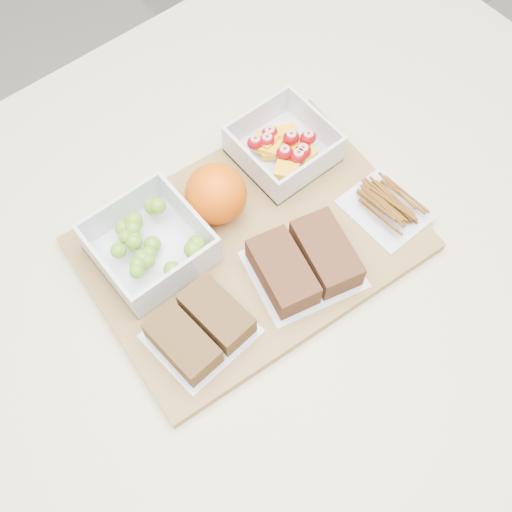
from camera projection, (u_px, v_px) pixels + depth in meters
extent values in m
plane|color=gray|center=(256.00, 416.00, 1.65)|extent=(4.00, 4.00, 0.00)
cube|color=beige|center=(256.00, 361.00, 1.25)|extent=(1.20, 0.90, 0.90)
cube|color=olive|center=(251.00, 244.00, 0.85)|extent=(0.44, 0.33, 0.02)
cube|color=silver|center=(152.00, 253.00, 0.83)|extent=(0.13, 0.13, 0.01)
cube|color=silver|center=(121.00, 210.00, 0.83)|extent=(0.13, 0.01, 0.06)
cube|color=silver|center=(179.00, 279.00, 0.79)|extent=(0.13, 0.01, 0.06)
cube|color=silver|center=(190.00, 216.00, 0.83)|extent=(0.01, 0.12, 0.06)
cube|color=silver|center=(107.00, 272.00, 0.79)|extent=(0.01, 0.12, 0.06)
sphere|color=#629A20|center=(142.00, 258.00, 0.81)|extent=(0.02, 0.02, 0.02)
sphere|color=#629A20|center=(138.00, 265.00, 0.79)|extent=(0.02, 0.02, 0.02)
sphere|color=#629A20|center=(133.00, 229.00, 0.82)|extent=(0.02, 0.02, 0.02)
sphere|color=#629A20|center=(152.00, 244.00, 0.82)|extent=(0.02, 0.02, 0.02)
sphere|color=#629A20|center=(118.00, 251.00, 0.80)|extent=(0.02, 0.02, 0.02)
sphere|color=#629A20|center=(149.00, 253.00, 0.81)|extent=(0.02, 0.02, 0.02)
sphere|color=#629A20|center=(125.00, 237.00, 0.81)|extent=(0.02, 0.02, 0.02)
sphere|color=#629A20|center=(193.00, 250.00, 0.80)|extent=(0.02, 0.02, 0.02)
sphere|color=#629A20|center=(153.00, 206.00, 0.83)|extent=(0.02, 0.02, 0.02)
sphere|color=#629A20|center=(134.00, 221.00, 0.82)|extent=(0.02, 0.02, 0.02)
sphere|color=#629A20|center=(137.00, 271.00, 0.79)|extent=(0.02, 0.02, 0.02)
sphere|color=#629A20|center=(158.00, 206.00, 0.83)|extent=(0.02, 0.02, 0.02)
sphere|color=#629A20|center=(172.00, 270.00, 0.80)|extent=(0.02, 0.02, 0.02)
sphere|color=#629A20|center=(135.00, 224.00, 0.82)|extent=(0.02, 0.02, 0.02)
sphere|color=#629A20|center=(134.00, 242.00, 0.81)|extent=(0.02, 0.02, 0.02)
sphere|color=#629A20|center=(131.00, 221.00, 0.82)|extent=(0.02, 0.02, 0.02)
sphere|color=#629A20|center=(197.00, 244.00, 0.80)|extent=(0.02, 0.02, 0.02)
sphere|color=#629A20|center=(196.00, 252.00, 0.82)|extent=(0.02, 0.02, 0.02)
sphere|color=#629A20|center=(134.00, 237.00, 0.82)|extent=(0.02, 0.02, 0.02)
sphere|color=#629A20|center=(148.00, 261.00, 0.80)|extent=(0.02, 0.02, 0.02)
sphere|color=#629A20|center=(124.00, 228.00, 0.82)|extent=(0.02, 0.02, 0.02)
cube|color=silver|center=(283.00, 154.00, 0.91)|extent=(0.12, 0.12, 0.00)
cube|color=silver|center=(257.00, 118.00, 0.91)|extent=(0.12, 0.00, 0.05)
cube|color=silver|center=(312.00, 171.00, 0.87)|extent=(0.12, 0.00, 0.05)
cube|color=silver|center=(315.00, 123.00, 0.90)|extent=(0.00, 0.11, 0.05)
cube|color=silver|center=(251.00, 166.00, 0.87)|extent=(0.00, 0.11, 0.05)
cube|color=#F7A70D|center=(294.00, 155.00, 0.89)|extent=(0.03, 0.04, 0.01)
cube|color=#F7A70D|center=(268.00, 143.00, 0.90)|extent=(0.04, 0.05, 0.01)
cube|color=#F7A70D|center=(287.00, 143.00, 0.90)|extent=(0.04, 0.05, 0.01)
cube|color=#F7A70D|center=(288.00, 136.00, 0.91)|extent=(0.04, 0.04, 0.01)
cube|color=#F7A70D|center=(268.00, 146.00, 0.89)|extent=(0.04, 0.04, 0.01)
cube|color=#F7A70D|center=(267.00, 140.00, 0.89)|extent=(0.03, 0.03, 0.01)
cube|color=#F7A70D|center=(287.00, 171.00, 0.87)|extent=(0.04, 0.04, 0.01)
cube|color=#F7A70D|center=(303.00, 154.00, 0.89)|extent=(0.03, 0.03, 0.01)
cube|color=#F7A70D|center=(272.00, 151.00, 0.90)|extent=(0.04, 0.04, 0.01)
ellipsoid|color=#A60814|center=(291.00, 138.00, 0.89)|extent=(0.02, 0.02, 0.02)
ellipsoid|color=#A60814|center=(303.00, 151.00, 0.88)|extent=(0.02, 0.02, 0.02)
ellipsoid|color=#A60814|center=(255.00, 142.00, 0.88)|extent=(0.02, 0.02, 0.02)
ellipsoid|color=#A60814|center=(308.00, 137.00, 0.89)|extent=(0.02, 0.02, 0.02)
ellipsoid|color=#A60814|center=(267.00, 141.00, 0.89)|extent=(0.02, 0.02, 0.02)
ellipsoid|color=#A60814|center=(298.00, 156.00, 0.87)|extent=(0.02, 0.02, 0.02)
ellipsoid|color=#A60814|center=(285.00, 153.00, 0.88)|extent=(0.02, 0.02, 0.02)
ellipsoid|color=#A60814|center=(270.00, 133.00, 0.89)|extent=(0.02, 0.02, 0.02)
sphere|color=#E95805|center=(216.00, 194.00, 0.83)|extent=(0.08, 0.08, 0.08)
cube|color=silver|center=(201.00, 334.00, 0.78)|extent=(0.13, 0.11, 0.00)
cube|color=brown|center=(183.00, 343.00, 0.76)|extent=(0.06, 0.09, 0.03)
cube|color=brown|center=(217.00, 314.00, 0.78)|extent=(0.06, 0.09, 0.03)
cube|color=silver|center=(303.00, 270.00, 0.83)|extent=(0.16, 0.15, 0.00)
cube|color=#57331D|center=(283.00, 272.00, 0.80)|extent=(0.08, 0.11, 0.04)
cube|color=#57331D|center=(326.00, 253.00, 0.81)|extent=(0.08, 0.11, 0.04)
cube|color=silver|center=(385.00, 209.00, 0.87)|extent=(0.09, 0.11, 0.00)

